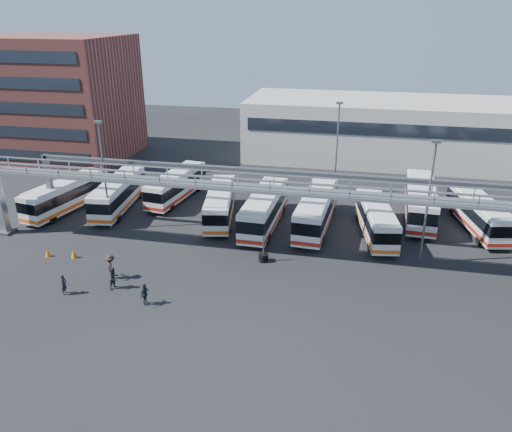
% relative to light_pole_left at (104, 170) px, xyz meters
% --- Properties ---
extents(ground, '(140.00, 140.00, 0.00)m').
position_rel_light_pole_left_xyz_m(ground, '(16.00, -8.00, -5.73)').
color(ground, black).
rests_on(ground, ground).
extents(gantry, '(51.40, 5.15, 7.10)m').
position_rel_light_pole_left_xyz_m(gantry, '(16.00, -2.13, -0.22)').
color(gantry, gray).
rests_on(gantry, ground).
extents(apartment_building, '(18.00, 15.00, 16.00)m').
position_rel_light_pole_left_xyz_m(apartment_building, '(-18.00, 22.00, 2.27)').
color(apartment_building, brown).
rests_on(apartment_building, ground).
extents(warehouse, '(42.00, 14.00, 8.00)m').
position_rel_light_pole_left_xyz_m(warehouse, '(28.00, 30.00, -1.73)').
color(warehouse, '#9E9E99').
rests_on(warehouse, ground).
extents(light_pole_left, '(0.70, 0.35, 10.21)m').
position_rel_light_pole_left_xyz_m(light_pole_left, '(0.00, 0.00, 0.00)').
color(light_pole_left, '#4C4F54').
rests_on(light_pole_left, ground).
extents(light_pole_mid, '(0.70, 0.35, 10.21)m').
position_rel_light_pole_left_xyz_m(light_pole_mid, '(28.00, -1.00, 0.00)').
color(light_pole_mid, '#4C4F54').
rests_on(light_pole_mid, ground).
extents(light_pole_back, '(0.70, 0.35, 10.21)m').
position_rel_light_pole_left_xyz_m(light_pole_back, '(20.00, 14.00, 0.00)').
color(light_pole_back, '#4C4F54').
rests_on(light_pole_back, ground).
extents(bus_0, '(4.35, 10.74, 3.18)m').
position_rel_light_pole_left_xyz_m(bus_0, '(-6.36, 3.20, -3.97)').
color(bus_0, silver).
rests_on(bus_0, ground).
extents(bus_1, '(3.55, 10.69, 3.19)m').
position_rel_light_pole_left_xyz_m(bus_1, '(-1.38, 4.65, -3.97)').
color(bus_1, silver).
rests_on(bus_1, ground).
extents(bus_2, '(3.59, 10.31, 3.07)m').
position_rel_light_pole_left_xyz_m(bus_2, '(3.46, 8.55, -4.03)').
color(bus_2, silver).
rests_on(bus_2, ground).
extents(bus_3, '(4.21, 10.39, 3.07)m').
position_rel_light_pole_left_xyz_m(bus_3, '(9.57, 4.33, -4.03)').
color(bus_3, silver).
rests_on(bus_3, ground).
extents(bus_4, '(2.81, 11.03, 3.33)m').
position_rel_light_pole_left_xyz_m(bus_4, '(14.13, 3.45, -3.88)').
color(bus_4, silver).
rests_on(bus_4, ground).
extents(bus_5, '(3.23, 11.19, 3.36)m').
position_rel_light_pole_left_xyz_m(bus_5, '(18.94, 4.14, -3.87)').
color(bus_5, silver).
rests_on(bus_5, ground).
extents(bus_6, '(3.99, 10.27, 3.04)m').
position_rel_light_pole_left_xyz_m(bus_6, '(24.42, 3.63, -4.04)').
color(bus_6, silver).
rests_on(bus_6, ground).
extents(bus_7, '(3.22, 11.60, 3.49)m').
position_rel_light_pole_left_xyz_m(bus_7, '(28.64, 8.56, -3.80)').
color(bus_7, silver).
rests_on(bus_7, ground).
extents(bus_8, '(4.44, 10.50, 3.11)m').
position_rel_light_pole_left_xyz_m(bus_8, '(33.72, 6.99, -4.01)').
color(bus_8, silver).
rests_on(bus_8, ground).
extents(pedestrian_a, '(0.42, 0.61, 1.59)m').
position_rel_light_pole_left_xyz_m(pedestrian_a, '(2.34, -11.55, -4.93)').
color(pedestrian_a, black).
rests_on(pedestrian_a, ground).
extents(pedestrian_b, '(0.92, 1.02, 1.72)m').
position_rel_light_pole_left_xyz_m(pedestrian_b, '(5.51, -10.06, -4.87)').
color(pedestrian_b, '#24202D').
rests_on(pedestrian_b, ground).
extents(pedestrian_c, '(1.41, 1.43, 1.98)m').
position_rel_light_pole_left_xyz_m(pedestrian_c, '(4.61, -8.72, -4.74)').
color(pedestrian_c, black).
rests_on(pedestrian_c, ground).
extents(pedestrian_d, '(0.51, 1.00, 1.63)m').
position_rel_light_pole_left_xyz_m(pedestrian_d, '(8.64, -11.61, -4.91)').
color(pedestrian_d, '#19252D').
rests_on(pedestrian_d, ground).
extents(cone_left, '(0.52, 0.52, 0.72)m').
position_rel_light_pole_left_xyz_m(cone_left, '(-2.37, -6.49, -5.37)').
color(cone_left, orange).
rests_on(cone_left, ground).
extents(cone_right, '(0.56, 0.56, 0.77)m').
position_rel_light_pole_left_xyz_m(cone_right, '(-0.11, -6.25, -5.34)').
color(cone_right, orange).
rests_on(cone_right, ground).
extents(tire_stack, '(0.81, 0.81, 2.32)m').
position_rel_light_pole_left_xyz_m(tire_stack, '(15.45, -3.50, -5.34)').
color(tire_stack, black).
rests_on(tire_stack, ground).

